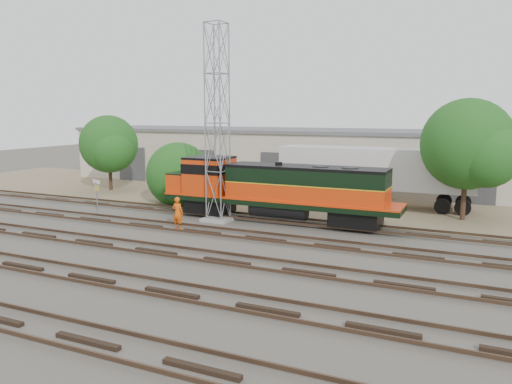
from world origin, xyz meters
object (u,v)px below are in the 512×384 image
at_px(locomotive, 275,188).
at_px(worker, 178,213).
at_px(signal_tower, 217,127).
at_px(semi_trailer, 379,170).

height_order(locomotive, worker, locomotive).
relative_size(locomotive, signal_tower, 1.26).
bearing_deg(worker, signal_tower, -108.99).
distance_m(signal_tower, semi_trailer, 12.94).
xyz_separation_m(locomotive, signal_tower, (-3.45, -1.12, 3.84)).
relative_size(locomotive, worker, 7.96).
relative_size(signal_tower, semi_trailer, 0.87).
bearing_deg(semi_trailer, locomotive, -122.72).
bearing_deg(semi_trailer, signal_tower, -133.57).
bearing_deg(signal_tower, semi_trailer, 47.74).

